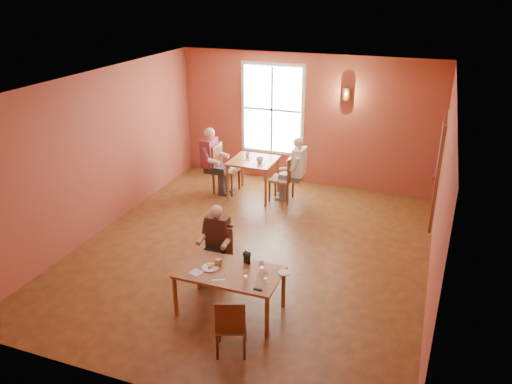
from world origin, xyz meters
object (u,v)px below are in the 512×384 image
(chair_diner_main, at_px, (217,257))
(chair_diner_maroon, at_px, (226,169))
(chair_empty, at_px, (231,324))
(main_table, at_px, (230,291))
(diner_white, at_px, (283,170))
(second_table, at_px, (253,178))
(diner_main, at_px, (216,250))
(diner_maroon, at_px, (225,162))
(chair_diner_white, at_px, (282,178))

(chair_diner_main, relative_size, chair_diner_maroon, 0.81)
(chair_diner_main, xyz_separation_m, chair_empty, (0.84, -1.41, -0.02))
(main_table, height_order, chair_empty, chair_empty)
(chair_diner_main, height_order, chair_empty, chair_diner_main)
(diner_white, bearing_deg, main_table, -173.16)
(second_table, distance_m, chair_diner_maroon, 0.66)
(main_table, xyz_separation_m, chair_empty, (0.34, -0.76, 0.08))
(main_table, xyz_separation_m, second_table, (-1.17, 4.09, 0.08))
(main_table, bearing_deg, diner_main, 128.88)
(chair_empty, xyz_separation_m, diner_maroon, (-2.19, 4.86, 0.30))
(chair_diner_main, bearing_deg, chair_diner_white, -89.65)
(diner_maroon, bearing_deg, chair_diner_main, 21.42)
(diner_main, xyz_separation_m, chair_empty, (0.84, -1.38, -0.17))
(chair_diner_main, height_order, chair_diner_maroon, chair_diner_maroon)
(main_table, bearing_deg, second_table, 105.96)
(chair_empty, bearing_deg, chair_diner_maroon, 94.37)
(chair_empty, relative_size, chair_diner_maroon, 0.77)
(main_table, distance_m, chair_diner_main, 0.83)
(diner_main, xyz_separation_m, diner_maroon, (-1.35, 3.47, 0.13))
(main_table, relative_size, second_table, 1.52)
(chair_diner_main, bearing_deg, second_table, -78.97)
(main_table, bearing_deg, chair_diner_maroon, 113.98)
(chair_empty, distance_m, diner_white, 4.94)
(chair_diner_maroon, distance_m, diner_maroon, 0.17)
(diner_main, height_order, chair_diner_white, diner_main)
(diner_white, bearing_deg, chair_diner_white, 90.00)
(second_table, xyz_separation_m, chair_diner_maroon, (-0.65, 0.00, 0.13))
(chair_empty, distance_m, diner_maroon, 5.34)
(diner_maroon, bearing_deg, second_table, 90.00)
(chair_diner_maroon, bearing_deg, diner_maroon, -90.00)
(diner_white, bearing_deg, chair_empty, -170.27)
(chair_diner_main, xyz_separation_m, second_table, (-0.67, 3.44, -0.02))
(chair_diner_main, relative_size, chair_empty, 1.05)
(chair_diner_white, height_order, diner_white, diner_white)
(diner_white, bearing_deg, second_table, 90.00)
(chair_diner_main, height_order, diner_white, diner_white)
(diner_main, relative_size, chair_empty, 1.40)
(main_table, distance_m, chair_diner_white, 4.13)
(main_table, relative_size, diner_maroon, 1.01)
(chair_empty, relative_size, chair_diner_white, 0.83)
(chair_diner_main, height_order, chair_diner_white, chair_diner_white)
(main_table, height_order, chair_diner_maroon, chair_diner_maroon)
(main_table, xyz_separation_m, diner_white, (-0.49, 4.09, 0.35))
(diner_main, distance_m, chair_empty, 1.63)
(chair_empty, relative_size, second_table, 0.89)
(main_table, height_order, diner_white, diner_white)
(second_table, relative_size, diner_maroon, 0.66)
(chair_empty, bearing_deg, main_table, 94.47)
(main_table, relative_size, diner_white, 1.05)
(main_table, relative_size, chair_diner_white, 1.43)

